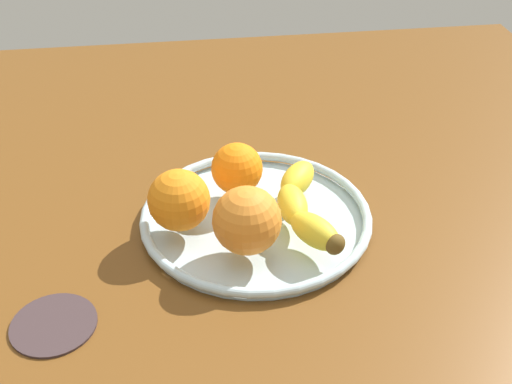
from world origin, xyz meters
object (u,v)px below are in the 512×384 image
banana (303,206)px  ambient_coaster (53,324)px  fruit_bowl (256,217)px  orange_back_left (179,200)px  orange_back_right (247,220)px  orange_center (237,169)px

banana → ambient_coaster: bearing=-66.5°
fruit_bowl → orange_back_left: 10.64cm
fruit_bowl → orange_back_right: 8.58cm
banana → orange_back_right: (4.84, -7.47, 2.19)cm
ambient_coaster → orange_back_right: bearing=109.7°
fruit_bowl → orange_back_right: size_ratio=3.65×
orange_back_right → ambient_coaster: 23.53cm
orange_back_left → ambient_coaster: orange_back_left is taller
fruit_bowl → orange_center: 6.80cm
orange_back_right → orange_back_left: orange_back_right is taller
fruit_bowl → orange_back_left: (1.48, -9.46, 4.65)cm
fruit_bowl → banana: size_ratio=1.53×
banana → orange_back_left: orange_back_left is taller
orange_center → ambient_coaster: orange_center is taller
orange_center → orange_back_left: 10.06cm
orange_back_right → orange_center: bearing=179.1°
banana → orange_back_right: size_ratio=2.39×
fruit_bowl → banana: 6.43cm
fruit_bowl → banana: (1.94, 5.51, 2.69)cm
fruit_bowl → ambient_coaster: (14.51, -23.50, -0.62)cm
ambient_coaster → banana: bearing=113.4°
ambient_coaster → fruit_bowl: bearing=121.7°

